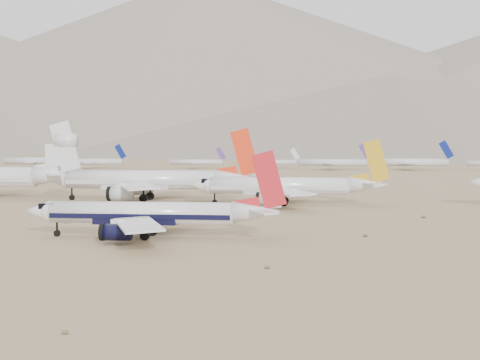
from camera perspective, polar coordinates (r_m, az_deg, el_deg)
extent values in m
plane|color=#947B56|center=(108.73, -2.24, -4.79)|extent=(7000.00, 7000.00, 0.00)
cylinder|color=white|center=(107.07, -8.45, -2.78)|extent=(29.53, 3.49, 3.49)
cube|color=black|center=(107.12, -8.44, -3.01)|extent=(28.94, 3.54, 0.79)
sphere|color=white|center=(111.78, -15.79, -2.61)|extent=(3.49, 3.49, 3.49)
cube|color=black|center=(111.89, -16.04, -2.12)|extent=(2.44, 2.27, 0.87)
cone|color=white|center=(103.86, 1.34, -2.78)|extent=(7.38, 3.49, 3.49)
cube|color=white|center=(96.61, -8.72, -3.77)|extent=(11.40, 17.97, 0.55)
cube|color=white|center=(100.33, 1.98, -2.73)|extent=(4.69, 6.13, 0.21)
cylinder|color=black|center=(100.84, -10.40, -4.40)|extent=(4.10, 2.51, 2.51)
cube|color=white|center=(116.61, -6.05, -2.59)|extent=(11.40, 17.97, 0.55)
cube|color=white|center=(107.07, 2.27, -2.37)|extent=(4.69, 6.13, 0.21)
cylinder|color=black|center=(114.70, -8.29, -3.49)|extent=(4.10, 2.51, 2.51)
cube|color=red|center=(103.31, 2.48, 0.02)|extent=(5.60, 0.28, 9.22)
cylinder|color=black|center=(111.85, -15.34, -4.40)|extent=(1.05, 0.44, 1.05)
cylinder|color=black|center=(104.80, -8.12, -4.71)|extent=(1.47, 0.87, 1.47)
cylinder|color=black|center=(109.49, -7.48, -4.37)|extent=(1.47, 0.87, 1.47)
cylinder|color=white|center=(164.16, 3.35, -0.48)|extent=(34.10, 4.14, 4.14)
cube|color=silver|center=(164.20, 3.35, -0.66)|extent=(33.42, 4.21, 0.93)
sphere|color=white|center=(165.97, -2.53, -0.44)|extent=(4.14, 4.14, 4.14)
cube|color=black|center=(166.01, -2.75, -0.05)|extent=(2.90, 2.69, 1.04)
cone|color=white|center=(164.35, 10.71, -0.42)|extent=(8.53, 4.14, 4.14)
cube|color=white|center=(152.11, 4.09, -1.04)|extent=(13.17, 20.76, 0.64)
cube|color=white|center=(160.53, 11.41, -0.32)|extent=(5.41, 7.08, 0.25)
cylinder|color=silver|center=(156.06, 2.49, -1.62)|extent=(4.74, 2.98, 2.98)
cube|color=white|center=(176.08, 4.42, -0.49)|extent=(13.17, 20.76, 0.64)
cube|color=white|center=(168.37, 11.18, -0.17)|extent=(5.41, 7.08, 0.25)
cylinder|color=silver|center=(172.85, 2.88, -1.17)|extent=(4.74, 2.98, 2.98)
cube|color=gold|center=(164.30, 11.56, 1.63)|extent=(6.46, 0.33, 10.65)
cylinder|color=black|center=(166.11, -2.18, -1.87)|extent=(1.24, 0.52, 1.24)
cylinder|color=black|center=(161.49, 3.80, -1.93)|extent=(1.74, 1.04, 1.74)
cylinder|color=black|center=(167.26, 3.89, -1.76)|extent=(1.74, 1.04, 1.74)
cylinder|color=white|center=(177.69, -8.48, 0.03)|extent=(40.11, 4.90, 4.90)
cube|color=silver|center=(177.73, -8.48, -0.16)|extent=(39.31, 4.98, 1.10)
sphere|color=white|center=(183.90, -14.53, 0.07)|extent=(4.90, 4.90, 4.90)
cube|color=black|center=(184.10, -14.75, 0.49)|extent=(3.43, 3.19, 1.23)
cone|color=white|center=(172.94, -0.52, 0.11)|extent=(10.03, 4.90, 4.90)
cube|color=white|center=(163.30, -8.71, -0.53)|extent=(15.49, 24.41, 0.76)
cube|color=white|center=(168.08, -0.05, 0.23)|extent=(6.37, 8.32, 0.29)
cylinder|color=silver|center=(168.94, -10.07, -1.17)|extent=(5.57, 3.53, 3.53)
cube|color=white|center=(190.71, -6.48, -0.01)|extent=(15.49, 24.41, 0.76)
cube|color=white|center=(177.29, 0.29, 0.38)|extent=(6.37, 8.32, 0.29)
cylinder|color=silver|center=(188.03, -8.35, -0.74)|extent=(5.57, 3.53, 3.53)
cube|color=red|center=(172.41, 0.40, 2.41)|extent=(7.60, 0.39, 12.53)
cylinder|color=black|center=(183.77, -14.15, -1.46)|extent=(1.47, 0.61, 1.47)
cylinder|color=black|center=(174.26, -8.23, -1.54)|extent=(2.06, 1.23, 2.06)
cylinder|color=black|center=(180.88, -7.68, -1.37)|extent=(2.06, 1.23, 2.06)
cone|color=white|center=(184.09, -15.56, 0.35)|extent=(11.19, 5.36, 5.36)
cube|color=white|center=(178.47, -15.54, 0.48)|extent=(7.11, 9.29, 0.32)
cube|color=white|center=(188.06, -14.36, 0.62)|extent=(7.11, 9.29, 0.32)
cube|color=white|center=(182.76, -14.69, 2.77)|extent=(8.49, 0.43, 13.98)
cylinder|color=white|center=(182.65, -14.61, 3.31)|extent=(5.60, 3.47, 3.47)
cylinder|color=silver|center=(446.31, -16.86, 1.57)|extent=(44.53, 4.40, 4.40)
cube|color=#5A388A|center=(438.32, -14.35, 2.56)|extent=(8.87, 0.44, 11.17)
cube|color=silver|center=(435.77, -17.45, 1.44)|extent=(11.73, 20.50, 0.44)
cube|color=silver|center=(456.93, -16.28, 1.53)|extent=(11.73, 20.50, 0.44)
cylinder|color=silver|center=(431.48, -12.47, 1.54)|extent=(38.43, 3.80, 3.80)
cube|color=navy|center=(425.84, -10.18, 2.41)|extent=(7.65, 0.38, 9.64)
cube|color=silver|center=(422.10, -12.91, 1.43)|extent=(10.13, 17.69, 0.38)
cube|color=silver|center=(440.91, -12.05, 1.50)|extent=(10.13, 17.69, 0.38)
cylinder|color=silver|center=(421.78, -3.74, 1.54)|extent=(33.07, 3.27, 3.27)
cube|color=#5A388A|center=(419.19, -1.65, 2.29)|extent=(6.59, 0.33, 8.29)
cube|color=silver|center=(413.37, -3.95, 1.44)|extent=(8.71, 15.22, 0.33)
cube|color=silver|center=(430.21, -3.54, 1.50)|extent=(8.71, 15.22, 0.33)
cylinder|color=silver|center=(419.04, 2.69, 1.52)|extent=(31.49, 3.11, 3.11)
cube|color=white|center=(418.22, 4.72, 2.23)|extent=(6.27, 0.31, 7.90)
cube|color=silver|center=(410.93, 2.61, 1.43)|extent=(8.30, 14.49, 0.31)
cube|color=silver|center=(427.18, 2.76, 1.49)|extent=(8.30, 14.49, 0.31)
cylinder|color=silver|center=(399.18, 7.90, 1.49)|extent=(40.39, 3.99, 3.99)
cube|color=#5A388A|center=(399.98, 10.63, 2.43)|extent=(8.04, 0.40, 10.13)
cube|color=silver|center=(388.74, 7.94, 1.36)|extent=(10.64, 18.59, 0.40)
cube|color=silver|center=(409.64, 7.86, 1.44)|extent=(10.64, 18.59, 0.40)
cylinder|color=silver|center=(406.18, 14.25, 1.48)|extent=(44.78, 4.43, 4.43)
cube|color=navy|center=(409.44, 17.19, 2.50)|extent=(8.92, 0.44, 11.23)
cube|color=silver|center=(394.72, 14.48, 1.34)|extent=(11.80, 20.61, 0.44)
cube|color=silver|center=(417.68, 14.04, 1.43)|extent=(11.80, 20.61, 0.44)
cone|color=slate|center=(1860.63, -19.70, 6.99)|extent=(1800.00, 1800.00, 300.00)
cone|color=slate|center=(1837.38, -3.52, 9.88)|extent=(2444.00, 2444.00, 470.00)
cone|color=slate|center=(1600.54, 13.16, 6.69)|extent=(1824.00, 1824.00, 240.00)
cone|color=slate|center=(1215.11, 12.86, 5.53)|extent=(1260.00, 1260.00, 140.00)
ellipsoid|color=brown|center=(130.42, -14.60, -3.45)|extent=(0.98, 0.98, 0.54)
ellipsoid|color=brown|center=(55.10, -14.71, -12.42)|extent=(0.56, 0.56, 0.31)
ellipsoid|color=brown|center=(80.31, 2.35, -7.42)|extent=(0.70, 0.70, 0.39)
ellipsoid|color=brown|center=(109.34, 10.68, -4.66)|extent=(0.84, 0.84, 0.46)
ellipsoid|color=brown|center=(139.83, 15.42, -3.03)|extent=(0.98, 0.98, 0.54)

